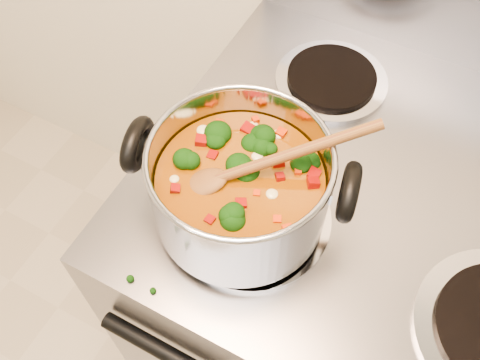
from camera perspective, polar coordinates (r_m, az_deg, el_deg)
name	(u,v)px	position (r m, az deg, el deg)	size (l,w,h in m)	color
electric_range	(350,303)	(1.19, 11.67, -12.75)	(0.73, 0.66, 1.08)	gray
stockpot	(240,187)	(0.67, -0.02, -0.73)	(0.29, 0.23, 0.14)	#A8A8B0
wooden_spoon	(248,169)	(0.64, 0.84, 1.23)	(0.21, 0.17, 0.09)	brown
cooktop_crumbs	(181,278)	(0.69, -6.30, -10.34)	(0.25, 0.17, 0.01)	black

